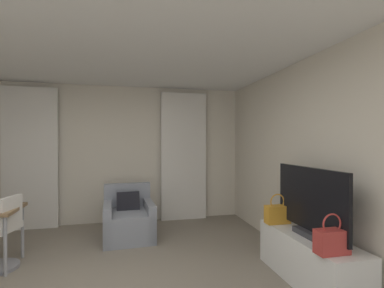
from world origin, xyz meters
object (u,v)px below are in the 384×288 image
desk_chair (0,237)px  tv_console (309,259)px  tv_flatscreen (310,203)px  handbag_primary (277,214)px  armchair (129,220)px  handbag_secondary (332,241)px

desk_chair → tv_console: bearing=-18.0°
tv_flatscreen → handbag_primary: 0.55m
desk_chair → tv_flatscreen: size_ratio=0.78×
handbag_primary → armchair: bearing=141.9°
desk_chair → tv_console: 3.61m
desk_chair → tv_flatscreen: tv_flatscreen is taller
tv_console → handbag_secondary: 0.63m
tv_flatscreen → handbag_secondary: 0.54m
tv_console → tv_flatscreen: (0.00, -0.02, 0.62)m
handbag_primary → handbag_secondary: size_ratio=1.00×
desk_chair → handbag_primary: (3.32, -0.64, 0.25)m
handbag_secondary → handbag_primary: bearing=89.3°
desk_chair → handbag_secondary: (3.31, -1.61, 0.25)m
armchair → tv_flatscreen: tv_flatscreen is taller
tv_console → tv_flatscreen: bearing=-90.0°
tv_console → handbag_secondary: handbag_secondary is taller
handbag_secondary → tv_flatscreen: bearing=76.1°
armchair → tv_console: bearing=-44.6°
desk_chair → handbag_secondary: 3.69m
desk_chair → handbag_secondary: bearing=-25.9°
tv_console → handbag_secondary: (-0.12, -0.49, 0.38)m
handbag_primary → desk_chair: bearing=169.0°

